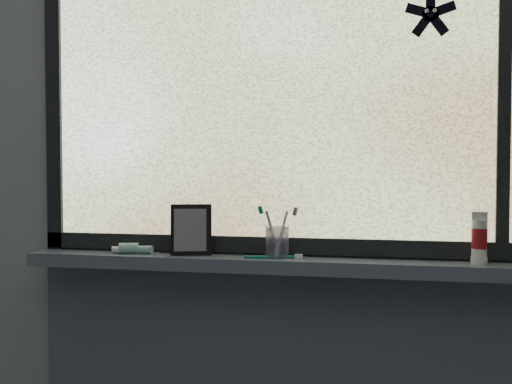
{
  "coord_description": "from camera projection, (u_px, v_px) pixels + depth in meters",
  "views": [
    {
      "loc": [
        0.24,
        -0.42,
        1.28
      ],
      "look_at": [
        -0.06,
        1.05,
        1.22
      ],
      "focal_mm": 40.0,
      "sensor_mm": 36.0,
      "label": 1
    }
  ],
  "objects": [
    {
      "name": "wall_back",
      "position": [
        292.0,
        179.0,
        1.74
      ],
      "size": [
        3.0,
        0.01,
        2.5
      ],
      "primitive_type": "cube",
      "color": "#9EA3A8",
      "rests_on": "ground"
    },
    {
      "name": "windowsill",
      "position": [
        288.0,
        264.0,
        1.68
      ],
      "size": [
        1.62,
        0.14,
        0.04
      ],
      "primitive_type": "cube",
      "color": "#50576B",
      "rests_on": "wall_back"
    },
    {
      "name": "window_pane",
      "position": [
        291.0,
        86.0,
        1.71
      ],
      "size": [
        1.5,
        0.01,
        1.0
      ],
      "primitive_type": "cube",
      "color": "silver",
      "rests_on": "wall_back"
    },
    {
      "name": "frame_bottom",
      "position": [
        290.0,
        246.0,
        1.72
      ],
      "size": [
        1.6,
        0.03,
        0.05
      ],
      "primitive_type": "cube",
      "color": "black",
      "rests_on": "windowsill"
    },
    {
      "name": "frame_left",
      "position": [
        55.0,
        93.0,
        1.86
      ],
      "size": [
        0.05,
        0.03,
        1.1
      ],
      "primitive_type": "cube",
      "color": "black",
      "rests_on": "wall_back"
    },
    {
      "name": "frame_mullion",
      "position": [
        504.0,
        80.0,
        1.59
      ],
      "size": [
        0.03,
        0.03,
        1.0
      ],
      "primitive_type": "cube",
      "color": "black",
      "rests_on": "wall_back"
    },
    {
      "name": "starfish_sticker",
      "position": [
        430.0,
        14.0,
        1.61
      ],
      "size": [
        0.15,
        0.02,
        0.15
      ],
      "primitive_type": null,
      "color": "black",
      "rests_on": "window_pane"
    },
    {
      "name": "vanity_mirror",
      "position": [
        191.0,
        230.0,
        1.73
      ],
      "size": [
        0.14,
        0.09,
        0.15
      ],
      "primitive_type": "cube",
      "rotation": [
        0.0,
        0.0,
        0.28
      ],
      "color": "black",
      "rests_on": "windowsill"
    },
    {
      "name": "toothpaste_tube",
      "position": [
        135.0,
        248.0,
        1.76
      ],
      "size": [
        0.19,
        0.07,
        0.03
      ],
      "primitive_type": null,
      "rotation": [
        0.0,
        0.0,
        0.19
      ],
      "color": "silver",
      "rests_on": "windowsill"
    },
    {
      "name": "toothbrush_cup",
      "position": [
        277.0,
        242.0,
        1.68
      ],
      "size": [
        0.07,
        0.07,
        0.09
      ],
      "primitive_type": "cylinder",
      "rotation": [
        0.0,
        0.0,
        -0.03
      ],
      "color": "#9A8BB9",
      "rests_on": "windowsill"
    },
    {
      "name": "toothbrush_lying",
      "position": [
        270.0,
        256.0,
        1.67
      ],
      "size": [
        0.19,
        0.06,
        0.01
      ],
      "primitive_type": null,
      "rotation": [
        0.0,
        0.0,
        0.22
      ],
      "color": "#0D7A5B",
      "rests_on": "windowsill"
    },
    {
      "name": "cream_tube",
      "position": [
        479.0,
        236.0,
        1.57
      ],
      "size": [
        0.05,
        0.05,
        0.1
      ],
      "primitive_type": "cylinder",
      "rotation": [
        0.0,
        0.0,
        0.19
      ],
      "color": "silver",
      "rests_on": "windowsill"
    }
  ]
}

